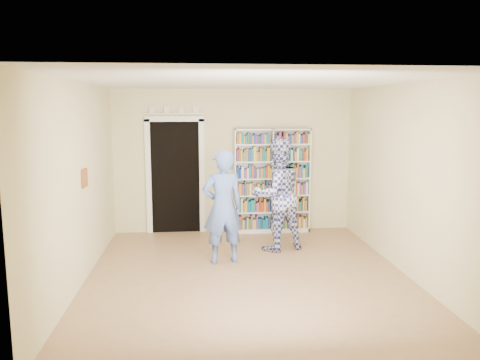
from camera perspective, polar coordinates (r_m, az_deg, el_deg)
The scene contains 11 objects.
floor at distance 6.77m, azimuth 0.91°, elevation -11.56°, with size 5.00×5.00×0.00m, color #906A46.
ceiling at distance 6.35m, azimuth 0.97°, elevation 11.92°, with size 5.00×5.00×0.00m, color white.
wall_back at distance 8.89m, azimuth -0.81°, elevation 2.31°, with size 4.50×4.50×0.00m, color beige.
wall_left at distance 6.58m, azimuth -18.95°, elevation -0.46°, with size 5.00×5.00×0.00m, color beige.
wall_right at distance 7.03m, azimuth 19.49°, elevation 0.08°, with size 5.00×5.00×0.00m, color beige.
bookshelf at distance 8.87m, azimuth 3.92°, elevation -0.04°, with size 1.43×0.27×1.97m.
doorway at distance 8.87m, azimuth -7.89°, elevation 1.11°, with size 1.10×0.08×2.43m.
wall_art at distance 6.76m, azimuth -18.41°, elevation 0.23°, with size 0.03×0.25×0.25m, color brown.
man_blue at distance 7.09m, azimuth -2.10°, elevation -3.31°, with size 0.63×0.42×1.73m, color #5572BD.
man_plaid at distance 7.76m, azimuth 4.55°, elevation -1.81°, with size 0.90×0.70×1.86m, color navy.
paper_sheet at distance 7.59m, azimuth 5.33°, elevation -1.53°, with size 0.21×0.01×0.30m, color white.
Camera 1 is at (-0.69, -6.31, 2.35)m, focal length 35.00 mm.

